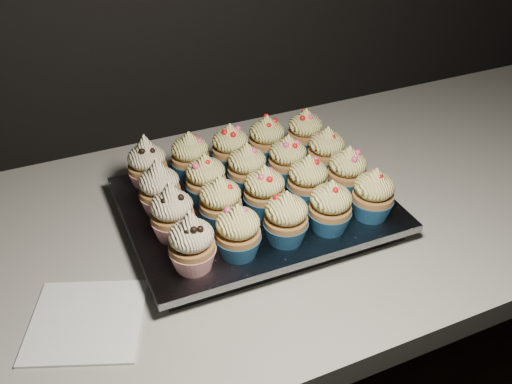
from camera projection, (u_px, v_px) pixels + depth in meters
cabinet at (295, 378)px, 1.22m from camera, size 2.40×0.60×0.86m
worktop at (305, 209)px, 0.96m from camera, size 2.44×0.64×0.04m
napkin at (86, 321)px, 0.73m from camera, size 0.18×0.18×0.00m
baking_tray at (256, 212)px, 0.90m from camera, size 0.37×0.29×0.02m
foil_lining at (256, 204)px, 0.89m from camera, size 0.41×0.32×0.01m
cupcake_0 at (192, 243)px, 0.74m from camera, size 0.06×0.06×0.10m
cupcake_1 at (238, 232)px, 0.77m from camera, size 0.06×0.06×0.08m
cupcake_2 at (286, 218)px, 0.79m from camera, size 0.06×0.06×0.08m
cupcake_3 at (330, 207)px, 0.81m from camera, size 0.06×0.06×0.08m
cupcake_4 at (373, 195)px, 0.84m from camera, size 0.06×0.06×0.08m
cupcake_5 at (172, 213)px, 0.80m from camera, size 0.06×0.06×0.10m
cupcake_6 at (221, 202)px, 0.82m from camera, size 0.06×0.06×0.08m
cupcake_7 at (264, 192)px, 0.84m from camera, size 0.06×0.06×0.08m
cupcake_8 at (308, 181)px, 0.87m from camera, size 0.06×0.06×0.08m
cupcake_9 at (347, 172)px, 0.89m from camera, size 0.06×0.06×0.08m
cupcake_10 at (160, 189)px, 0.85m from camera, size 0.06×0.06×0.10m
cupcake_11 at (206, 180)px, 0.87m from camera, size 0.06×0.06×0.08m
cupcake_12 at (247, 168)px, 0.90m from camera, size 0.06×0.06×0.08m
cupcake_13 at (288, 160)px, 0.92m from camera, size 0.06×0.06×0.08m
cupcake_14 at (326, 151)px, 0.94m from camera, size 0.06×0.06×0.08m
cupcake_15 at (147, 164)px, 0.90m from camera, size 0.06×0.06×0.10m
cupcake_16 at (190, 157)px, 0.93m from camera, size 0.06×0.06×0.08m
cupcake_17 at (230, 148)px, 0.95m from camera, size 0.06×0.06×0.08m
cupcake_18 at (267, 140)px, 0.97m from camera, size 0.06×0.06×0.08m
cupcake_19 at (305, 133)px, 0.99m from camera, size 0.06×0.06×0.08m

